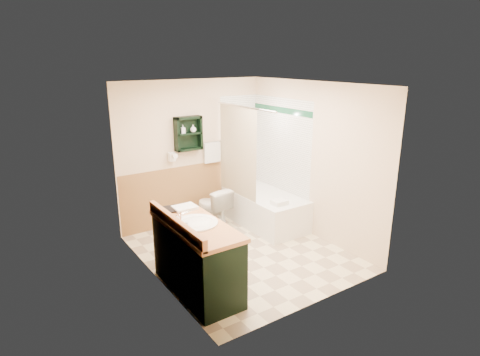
% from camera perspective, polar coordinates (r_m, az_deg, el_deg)
% --- Properties ---
extents(floor, '(3.00, 3.00, 0.00)m').
position_cam_1_polar(floor, '(5.93, 0.33, -10.56)').
color(floor, beige).
rests_on(floor, ground).
extents(back_wall, '(2.60, 0.04, 2.40)m').
position_cam_1_polar(back_wall, '(6.76, -6.92, 3.61)').
color(back_wall, '#FFE9C7').
rests_on(back_wall, ground).
extents(left_wall, '(0.04, 3.00, 2.40)m').
position_cam_1_polar(left_wall, '(4.90, -12.53, -1.76)').
color(left_wall, '#FFE9C7').
rests_on(left_wall, ground).
extents(right_wall, '(0.04, 3.00, 2.40)m').
position_cam_1_polar(right_wall, '(6.30, 10.35, 2.49)').
color(right_wall, '#FFE9C7').
rests_on(right_wall, ground).
extents(ceiling, '(2.60, 3.00, 0.04)m').
position_cam_1_polar(ceiling, '(5.28, 0.37, 13.47)').
color(ceiling, white).
rests_on(ceiling, back_wall).
extents(wainscot_left, '(2.98, 2.98, 1.00)m').
position_cam_1_polar(wainscot_left, '(5.17, -11.68, -9.06)').
color(wainscot_left, '#AF7F46').
rests_on(wainscot_left, left_wall).
extents(wainscot_back, '(2.58, 2.58, 1.00)m').
position_cam_1_polar(wainscot_back, '(6.92, -6.59, -2.10)').
color(wainscot_back, '#AF7F46').
rests_on(wainscot_back, back_wall).
extents(mirror_frame, '(1.30, 1.30, 1.00)m').
position_cam_1_polar(mirror_frame, '(4.34, -9.48, 0.18)').
color(mirror_frame, brown).
rests_on(mirror_frame, left_wall).
extents(mirror_glass, '(1.20, 1.20, 0.90)m').
position_cam_1_polar(mirror_glass, '(4.35, -9.42, 0.19)').
color(mirror_glass, white).
rests_on(mirror_glass, left_wall).
extents(tile_right, '(1.50, 1.50, 2.10)m').
position_cam_1_polar(tile_right, '(6.85, 5.70, 2.53)').
color(tile_right, white).
rests_on(tile_right, right_wall).
extents(tile_back, '(0.95, 0.95, 2.10)m').
position_cam_1_polar(tile_back, '(7.26, 0.50, 3.44)').
color(tile_back, white).
rests_on(tile_back, back_wall).
extents(tile_accent, '(1.50, 1.50, 0.10)m').
position_cam_1_polar(tile_accent, '(6.69, 5.84, 9.60)').
color(tile_accent, '#154B2F').
rests_on(tile_accent, right_wall).
extents(wall_shelf, '(0.45, 0.15, 0.55)m').
position_cam_1_polar(wall_shelf, '(6.54, -7.35, 6.29)').
color(wall_shelf, black).
rests_on(wall_shelf, back_wall).
extents(hair_dryer, '(0.10, 0.24, 0.18)m').
position_cam_1_polar(hair_dryer, '(6.51, -9.69, 2.99)').
color(hair_dryer, white).
rests_on(hair_dryer, back_wall).
extents(towel_bar, '(0.40, 0.06, 0.40)m').
position_cam_1_polar(towel_bar, '(6.83, -4.07, 5.11)').
color(towel_bar, silver).
rests_on(towel_bar, back_wall).
extents(curtain_rod, '(0.03, 1.60, 0.03)m').
position_cam_1_polar(curtain_rod, '(6.23, 0.52, 10.09)').
color(curtain_rod, silver).
rests_on(curtain_rod, back_wall).
extents(shower_curtain, '(1.05, 1.05, 1.70)m').
position_cam_1_polar(shower_curtain, '(6.53, -0.36, 2.81)').
color(shower_curtain, beige).
rests_on(shower_curtain, curtain_rod).
extents(vanity, '(0.59, 1.38, 0.88)m').
position_cam_1_polar(vanity, '(4.90, -6.15, -11.15)').
color(vanity, black).
rests_on(vanity, ground).
extents(bathtub, '(0.80, 1.50, 0.54)m').
position_cam_1_polar(bathtub, '(6.81, 3.66, -4.42)').
color(bathtub, white).
rests_on(bathtub, ground).
extents(toilet, '(0.46, 0.72, 0.67)m').
position_cam_1_polar(toilet, '(6.69, -3.90, -4.18)').
color(toilet, white).
rests_on(toilet, ground).
extents(counter_towel, '(0.29, 0.22, 0.04)m').
position_cam_1_polar(counter_towel, '(5.15, -7.85, -4.20)').
color(counter_towel, silver).
rests_on(counter_towel, vanity).
extents(vanity_book, '(0.19, 0.06, 0.25)m').
position_cam_1_polar(vanity_book, '(5.09, -11.03, -3.35)').
color(vanity_book, black).
rests_on(vanity_book, vanity).
extents(tub_towel, '(0.23, 0.19, 0.07)m').
position_cam_1_polar(tub_towel, '(6.25, 5.62, -3.46)').
color(tub_towel, silver).
rests_on(tub_towel, bathtub).
extents(soap_bottle_a, '(0.08, 0.14, 0.06)m').
position_cam_1_polar(soap_bottle_a, '(6.49, -8.10, 6.59)').
color(soap_bottle_a, white).
rests_on(soap_bottle_a, wall_shelf).
extents(soap_bottle_b, '(0.13, 0.14, 0.10)m').
position_cam_1_polar(soap_bottle_b, '(6.57, -6.68, 6.91)').
color(soap_bottle_b, white).
rests_on(soap_bottle_b, wall_shelf).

